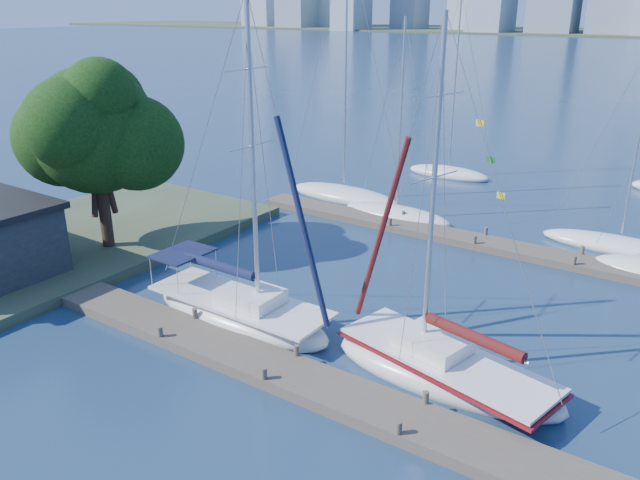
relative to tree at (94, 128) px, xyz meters
The scene contains 11 objects.
ground 16.09m from the tree, 15.51° to the right, with size 700.00×700.00×0.00m, color #172D4C.
near_dock 16.01m from the tree, 15.51° to the right, with size 26.00×2.00×0.40m, color #50463A.
far_dock 21.15m from the tree, 36.73° to the left, with size 30.00×1.80×0.36m, color #50463A.
shore 6.94m from the tree, 161.73° to the right, with size 12.00×22.00×0.50m, color #38472D.
tree is the anchor object (origin of this frame).
sailboat_navy 11.82m from the tree, ahead, with size 8.56×2.82×13.12m.
sailboat_maroon 19.72m from the tree, ahead, with size 8.59×4.39×12.48m.
bg_boat_0 17.03m from the tree, 73.14° to the left, with size 8.22×3.25×16.74m.
bg_boat_1 17.63m from the tree, 55.36° to the left, with size 7.23×4.93×11.86m.
bg_boat_3 27.23m from the tree, 35.91° to the left, with size 8.13×4.60×11.13m.
bg_boat_6 26.62m from the tree, 72.24° to the left, with size 6.60×3.42×13.24m.
Camera 1 is at (11.57, -14.47, 11.99)m, focal length 35.00 mm.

